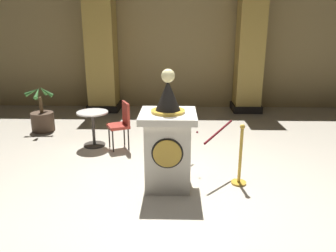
{
  "coord_description": "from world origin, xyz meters",
  "views": [
    {
      "loc": [
        0.06,
        -4.71,
        2.42
      ],
      "look_at": [
        -0.07,
        0.0,
        0.98
      ],
      "focal_mm": 35.14,
      "sensor_mm": 36.0,
      "label": 1
    }
  ],
  "objects_px": {
    "potted_palm_left": "(43,119)",
    "stanchion_near": "(240,164)",
    "pedestal_clock": "(168,142)",
    "cafe_chair_red": "(122,121)",
    "cafe_table": "(93,124)",
    "stanchion_far": "(160,141)"
  },
  "relations": [
    {
      "from": "stanchion_far",
      "to": "potted_palm_left",
      "type": "bearing_deg",
      "value": 150.07
    },
    {
      "from": "pedestal_clock",
      "to": "potted_palm_left",
      "type": "xyz_separation_m",
      "value": [
        -3.08,
        2.76,
        -0.42
      ]
    },
    {
      "from": "stanchion_near",
      "to": "cafe_chair_red",
      "type": "bearing_deg",
      "value": 143.61
    },
    {
      "from": "stanchion_far",
      "to": "cafe_table",
      "type": "height_order",
      "value": "stanchion_far"
    },
    {
      "from": "potted_palm_left",
      "to": "cafe_table",
      "type": "height_order",
      "value": "potted_palm_left"
    },
    {
      "from": "potted_palm_left",
      "to": "cafe_chair_red",
      "type": "height_order",
      "value": "potted_palm_left"
    },
    {
      "from": "pedestal_clock",
      "to": "cafe_table",
      "type": "xyz_separation_m",
      "value": [
        -1.6,
        1.77,
        -0.25
      ]
    },
    {
      "from": "stanchion_near",
      "to": "cafe_table",
      "type": "height_order",
      "value": "stanchion_near"
    },
    {
      "from": "potted_palm_left",
      "to": "cafe_table",
      "type": "bearing_deg",
      "value": -33.79
    },
    {
      "from": "potted_palm_left",
      "to": "cafe_table",
      "type": "relative_size",
      "value": 1.49
    },
    {
      "from": "pedestal_clock",
      "to": "cafe_chair_red",
      "type": "distance_m",
      "value": 1.93
    },
    {
      "from": "pedestal_clock",
      "to": "stanchion_near",
      "type": "xyz_separation_m",
      "value": [
        1.13,
        0.09,
        -0.38
      ]
    },
    {
      "from": "potted_palm_left",
      "to": "stanchion_far",
      "type": "bearing_deg",
      "value": -29.93
    },
    {
      "from": "stanchion_near",
      "to": "cafe_table",
      "type": "distance_m",
      "value": 3.21
    },
    {
      "from": "stanchion_near",
      "to": "cafe_table",
      "type": "relative_size",
      "value": 1.35
    },
    {
      "from": "pedestal_clock",
      "to": "stanchion_far",
      "type": "xyz_separation_m",
      "value": [
        -0.17,
        1.09,
        -0.37
      ]
    },
    {
      "from": "potted_palm_left",
      "to": "stanchion_near",
      "type": "bearing_deg",
      "value": -32.34
    },
    {
      "from": "stanchion_near",
      "to": "potted_palm_left",
      "type": "height_order",
      "value": "potted_palm_left"
    },
    {
      "from": "stanchion_far",
      "to": "cafe_chair_red",
      "type": "height_order",
      "value": "stanchion_far"
    },
    {
      "from": "pedestal_clock",
      "to": "potted_palm_left",
      "type": "bearing_deg",
      "value": 138.13
    },
    {
      "from": "cafe_table",
      "to": "cafe_chair_red",
      "type": "height_order",
      "value": "cafe_chair_red"
    },
    {
      "from": "cafe_table",
      "to": "cafe_chair_red",
      "type": "bearing_deg",
      "value": -10.86
    }
  ]
}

